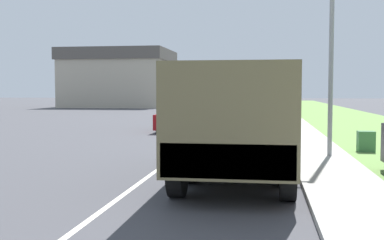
% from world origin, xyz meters
% --- Properties ---
extents(ground_plane, '(180.00, 180.00, 0.00)m').
position_xyz_m(ground_plane, '(0.00, 40.00, 0.00)').
color(ground_plane, '#424247').
extents(lane_centre_stripe, '(0.12, 120.00, 0.00)m').
position_xyz_m(lane_centre_stripe, '(0.00, 40.00, 0.00)').
color(lane_centre_stripe, silver).
rests_on(lane_centre_stripe, ground).
extents(sidewalk_right, '(1.80, 120.00, 0.12)m').
position_xyz_m(sidewalk_right, '(4.50, 40.00, 0.06)').
color(sidewalk_right, '#ADAAA3').
rests_on(sidewalk_right, ground).
extents(grass_strip_right, '(7.00, 120.00, 0.02)m').
position_xyz_m(grass_strip_right, '(8.90, 40.00, 0.01)').
color(grass_strip_right, '#6B9347').
rests_on(grass_strip_right, ground).
extents(military_truck, '(2.43, 6.65, 2.61)m').
position_xyz_m(military_truck, '(2.18, 10.74, 1.51)').
color(military_truck, '#545B3D').
rests_on(military_truck, ground).
extents(car_nearest_ahead, '(1.84, 4.68, 1.67)m').
position_xyz_m(car_nearest_ahead, '(-1.60, 24.19, 0.75)').
color(car_nearest_ahead, maroon).
rests_on(car_nearest_ahead, ground).
extents(car_second_ahead, '(1.82, 4.39, 1.66)m').
position_xyz_m(car_second_ahead, '(-1.69, 34.48, 0.74)').
color(car_second_ahead, black).
rests_on(car_second_ahead, ground).
extents(lamp_post, '(1.69, 0.24, 7.06)m').
position_xyz_m(lamp_post, '(4.54, 14.40, 4.32)').
color(lamp_post, gray).
rests_on(lamp_post, sidewalk_right).
extents(utility_box, '(0.55, 0.45, 0.70)m').
position_xyz_m(utility_box, '(6.20, 16.37, 0.37)').
color(utility_box, '#3D7042').
rests_on(utility_box, grass_strip_right).
extents(building_distant, '(13.04, 11.05, 7.22)m').
position_xyz_m(building_distant, '(-15.69, 58.87, 3.66)').
color(building_distant, '#B2A893').
rests_on(building_distant, ground).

